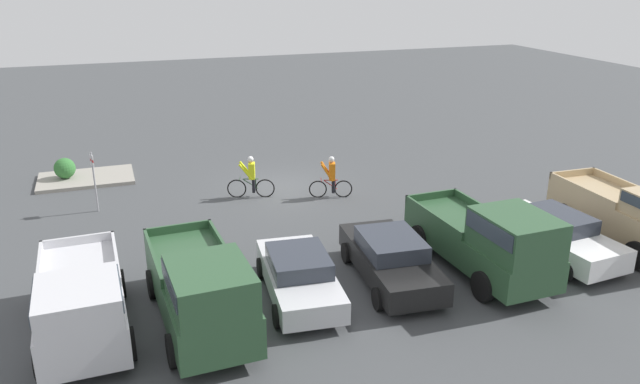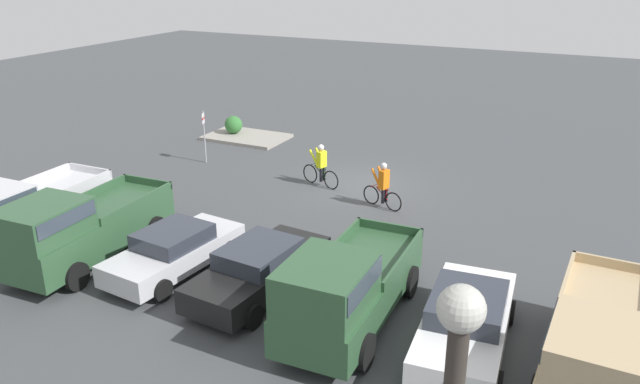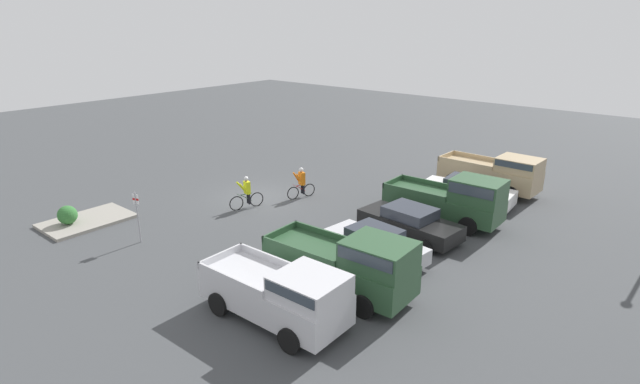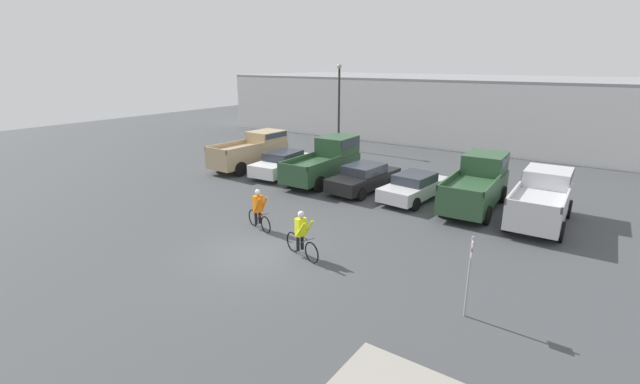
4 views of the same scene
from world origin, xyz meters
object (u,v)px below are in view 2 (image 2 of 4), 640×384
Objects in this scene: pickup_truck_1 at (345,288)px; sedan_1 at (259,269)px; pickup_truck_2 at (78,227)px; sedan_0 at (466,322)px; pickup_truck_3 at (25,208)px; sedan_2 at (174,250)px; cyclist_1 at (383,185)px; fire_lane_sign at (204,132)px; shrub at (234,125)px; cyclist_0 at (321,165)px; pickup_truck_0 at (600,345)px.

pickup_truck_1 is 2.95m from sedan_1.
pickup_truck_2 is at bearing 8.92° from sedan_1.
sedan_0 is 11.21m from pickup_truck_2.
sedan_0 is 14.00m from pickup_truck_3.
sedan_2 is (5.62, -0.68, -0.54)m from pickup_truck_1.
pickup_truck_2 is at bearing 51.59° from cyclist_1.
sedan_2 is (2.80, 0.05, -0.04)m from sedan_1.
pickup_truck_2 is 9.82m from fire_lane_sign.
cyclist_1 is at bearing -75.80° from pickup_truck_1.
fire_lane_sign is at bearing 106.84° from shrub.
pickup_truck_1 reaches higher than cyclist_0.
sedan_2 is 2.60× the size of cyclist_1.
cyclist_1 is 8.95m from fire_lane_sign.
pickup_truck_3 is at bearing 0.92° from sedan_0.
sedan_0 is 11.43m from cyclist_0.
sedan_1 is at bearing -179.05° from sedan_2.
cyclist_1 is at bearing 170.63° from fire_lane_sign.
sedan_1 is at bearing -3.31° from pickup_truck_0.
cyclist_0 is at bearing -110.45° from pickup_truck_2.
pickup_truck_1 is 8.40m from pickup_truck_2.
pickup_truck_2 reaches higher than cyclist_0.
fire_lane_sign is 4.36m from shrub.
cyclist_1 is at bearing -45.37° from pickup_truck_0.
pickup_truck_3 is at bearing 93.71° from shrub.
pickup_truck_1 is at bearing 139.10° from fire_lane_sign.
pickup_truck_3 is 9.01m from fire_lane_sign.
pickup_truck_2 is (8.40, 0.15, -0.03)m from pickup_truck_1.
shrub is at bearing -54.05° from sedan_1.
pickup_truck_3 is at bearing 39.33° from cyclist_1.
shrub is (3.66, -13.62, -0.59)m from pickup_truck_2.
sedan_1 is 15.74m from shrub.
pickup_truck_0 is 3.00× the size of cyclist_0.
pickup_truck_0 reaches higher than pickup_truck_3.
cyclist_0 is at bearing -125.85° from pickup_truck_3.
fire_lane_sign is (5.20, -8.69, 0.72)m from sedan_2.
cyclist_1 is (2.00, -7.92, -0.38)m from pickup_truck_1.
cyclist_0 is at bearing -19.39° from cyclist_1.
shrub is at bearing -32.51° from cyclist_0.
shrub is at bearing -63.27° from sedan_2.
pickup_truck_3 reaches higher than sedan_1.
sedan_0 is 1.01× the size of sedan_1.
pickup_truck_1 reaches higher than cyclist_1.
sedan_1 is (5.60, -0.13, -0.00)m from sedan_0.
pickup_truck_2 is 6.36× the size of shrub.
cyclist_1 is 0.74× the size of fire_lane_sign.
pickup_truck_3 is 2.20× the size of fire_lane_sign.
pickup_truck_3 reaches higher than cyclist_0.
pickup_truck_0 is 6.18× the size of shrub.
sedan_1 is at bearing -171.08° from pickup_truck_2.
sedan_2 is at bearing 63.44° from cyclist_1.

